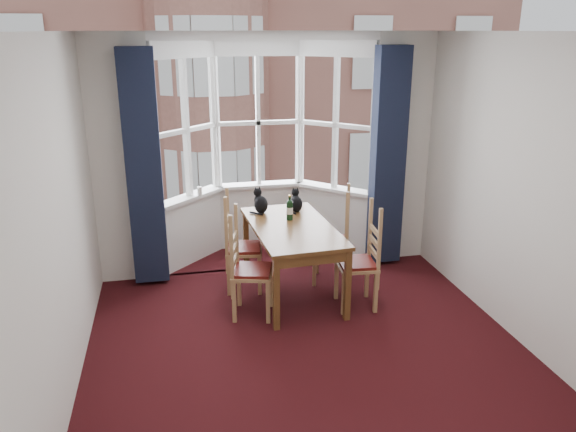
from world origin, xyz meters
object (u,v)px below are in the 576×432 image
object	(u,v)px
chair_right_far	(339,243)
chair_left_far	(236,249)
chair_right_near	(365,264)
wine_bottle	(290,209)
chair_left_near	(244,272)
dining_table	(292,233)
cat_left	(261,203)
candle_tall	(200,191)
cat_right	(296,202)

from	to	relation	value
chair_right_far	chair_left_far	bearing A→B (deg)	177.62
chair_right_near	chair_right_far	bearing A→B (deg)	98.03
chair_right_near	wine_bottle	xyz separation A→B (m)	(-0.67, 0.64, 0.45)
chair_right_near	wine_bottle	size ratio (longest dim) A/B	3.25
chair_left_near	chair_right_far	bearing A→B (deg)	26.21
chair_left_near	chair_right_far	distance (m)	1.32
chair_left_far	chair_left_near	bearing A→B (deg)	-89.75
chair_left_far	chair_right_near	bearing A→B (deg)	-28.63
dining_table	chair_right_far	bearing A→B (deg)	19.45
chair_right_far	cat_left	size ratio (longest dim) A/B	3.04
chair_right_near	wine_bottle	world-z (taller)	wine_bottle
candle_tall	chair_right_far	bearing A→B (deg)	-31.82
wine_bottle	dining_table	bearing A→B (deg)	-94.59
chair_right_near	wine_bottle	distance (m)	1.04
chair_left_near	chair_left_far	world-z (taller)	same
dining_table	chair_left_near	xyz separation A→B (m)	(-0.59, -0.37, -0.24)
chair_left_near	cat_left	distance (m)	1.06
chair_left_near	cat_left	xyz separation A→B (m)	(0.33, 0.90, 0.44)
dining_table	wine_bottle	size ratio (longest dim) A/B	5.69
dining_table	chair_left_far	distance (m)	0.69
chair_left_near	cat_right	distance (m)	1.22
wine_bottle	candle_tall	distance (m)	1.32
chair_left_near	cat_right	size ratio (longest dim) A/B	3.31
candle_tall	cat_left	bearing A→B (deg)	-43.28
chair_right_near	cat_right	distance (m)	1.16
dining_table	cat_right	world-z (taller)	cat_right
dining_table	cat_left	world-z (taller)	cat_left
candle_tall	chair_left_far	bearing A→B (deg)	-69.81
cat_right	candle_tall	xyz separation A→B (m)	(-1.07, 0.66, 0.02)
chair_right_far	wine_bottle	world-z (taller)	wine_bottle
chair_left_far	candle_tall	bearing A→B (deg)	110.19
chair_right_near	chair_left_far	bearing A→B (deg)	151.37
chair_left_far	wine_bottle	xyz separation A→B (m)	(0.60, -0.05, 0.45)
chair_left_far	chair_right_far	world-z (taller)	same
cat_right	wine_bottle	xyz separation A→B (m)	(-0.14, -0.28, 0.02)
chair_left_near	chair_right_near	distance (m)	1.28
dining_table	chair_right_far	xyz separation A→B (m)	(0.60, 0.21, -0.24)
chair_left_near	chair_right_near	world-z (taller)	same
dining_table	chair_right_far	size ratio (longest dim) A/B	1.75
dining_table	wine_bottle	xyz separation A→B (m)	(0.02, 0.21, 0.21)
chair_left_far	chair_right_far	distance (m)	1.19
chair_left_near	candle_tall	world-z (taller)	candle_tall
wine_bottle	chair_left_near	bearing A→B (deg)	-136.11
chair_right_near	chair_right_far	world-z (taller)	same
chair_right_far	cat_left	world-z (taller)	cat_left
chair_left_near	cat_left	size ratio (longest dim) A/B	3.04
chair_right_near	cat_right	bearing A→B (deg)	119.99
chair_left_far	candle_tall	distance (m)	1.05
cat_left	wine_bottle	xyz separation A→B (m)	(0.27, -0.32, 0.01)
chair_left_near	wine_bottle	size ratio (longest dim) A/B	3.25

